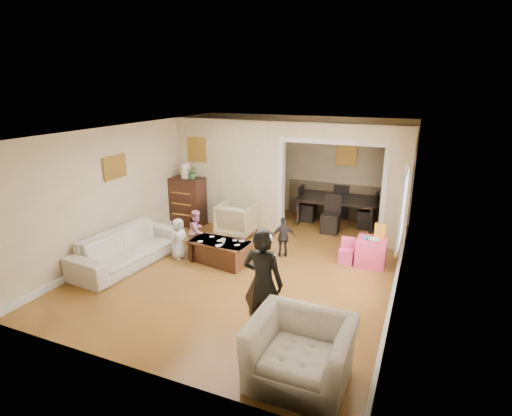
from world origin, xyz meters
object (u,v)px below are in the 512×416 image
at_px(armchair_back, 236,219).
at_px(cyan_cup, 367,237).
at_px(child_toddler, 283,237).
at_px(dining_table, 337,211).
at_px(coffee_table, 220,252).
at_px(child_kneel_b, 197,231).
at_px(dresser, 187,201).
at_px(sofa, 128,248).
at_px(coffee_cup, 223,241).
at_px(armchair_front, 300,352).
at_px(play_table, 371,252).
at_px(table_lamp, 185,171).
at_px(child_kneel_a, 179,239).
at_px(adult_person, 263,283).

distance_m(armchair_back, cyan_cup, 3.07).
bearing_deg(child_toddler, dining_table, -133.03).
distance_m(armchair_back, coffee_table, 1.56).
xyz_separation_m(cyan_cup, child_kneel_b, (-3.35, -0.69, -0.12)).
height_order(armchair_back, dresser, dresser).
xyz_separation_m(sofa, coffee_table, (1.61, 0.78, -0.11)).
bearing_deg(coffee_cup, armchair_front, -47.52).
height_order(sofa, play_table, sofa).
xyz_separation_m(armchair_back, play_table, (3.12, -0.47, -0.11)).
bearing_deg(armchair_front, coffee_table, 133.22).
bearing_deg(dining_table, play_table, -63.60).
bearing_deg(coffee_table, dresser, 137.01).
height_order(sofa, armchair_back, armchair_back).
height_order(coffee_cup, cyan_cup, cyan_cup).
xyz_separation_m(play_table, dining_table, (-1.14, 2.10, 0.08)).
height_order(dining_table, child_toddler, child_toddler).
relative_size(sofa, child_toddler, 2.74).
height_order(coffee_table, play_table, play_table).
relative_size(sofa, dining_table, 1.17).
xyz_separation_m(table_lamp, child_kneel_b, (1.12, -1.40, -0.92)).
distance_m(coffee_table, dining_table, 3.53).
bearing_deg(coffee_table, child_kneel_a, -169.99).
bearing_deg(armchair_back, armchair_front, 122.14).
relative_size(child_kneel_b, child_toddler, 1.09).
bearing_deg(play_table, adult_person, -109.85).
relative_size(armchair_back, dresser, 0.70).
bearing_deg(armchair_back, cyan_cup, 168.08).
height_order(armchair_front, child_kneel_b, child_kneel_b).
xyz_separation_m(child_kneel_b, child_toddler, (1.75, 0.45, -0.04)).
xyz_separation_m(cyan_cup, child_toddler, (-1.60, -0.24, -0.15)).
relative_size(coffee_table, child_toddler, 1.40).
xyz_separation_m(armchair_front, child_kneel_b, (-3.14, 2.90, 0.07)).
xyz_separation_m(dining_table, child_toddler, (-0.56, -2.39, 0.07)).
height_order(armchair_front, dresser, dresser).
bearing_deg(play_table, child_kneel_b, -167.90).
height_order(cyan_cup, dining_table, dining_table).
bearing_deg(coffee_cup, armchair_back, 106.83).
bearing_deg(sofa, child_kneel_a, -45.12).
xyz_separation_m(armchair_back, dining_table, (1.98, 1.64, -0.04)).
height_order(sofa, coffee_table, sofa).
height_order(adult_person, child_kneel_b, adult_person).
relative_size(armchair_front, play_table, 2.14).
bearing_deg(child_kneel_b, child_kneel_a, 151.78).
bearing_deg(child_kneel_a, table_lamp, 47.93).
relative_size(play_table, cyan_cup, 6.90).
xyz_separation_m(armchair_front, cyan_cup, (0.21, 3.59, 0.19)).
distance_m(dresser, child_kneel_b, 1.80).
height_order(dresser, play_table, dresser).
height_order(coffee_cup, child_kneel_a, child_kneel_a).
relative_size(dresser, dining_table, 0.61).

